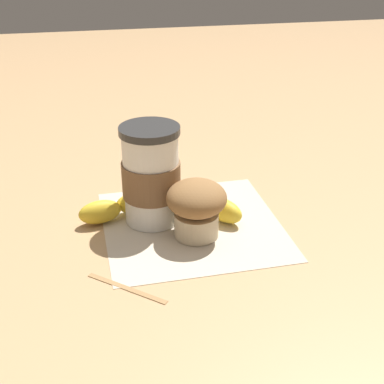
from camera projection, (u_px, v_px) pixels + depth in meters
name	position (u px, v px, depth m)	size (l,w,h in m)	color
ground_plane	(192.00, 225.00, 0.75)	(3.00, 3.00, 0.00)	tan
paper_napkin	(192.00, 225.00, 0.75)	(0.25, 0.25, 0.00)	beige
coffee_cup	(151.00, 176.00, 0.74)	(0.08, 0.08, 0.14)	white
muffin	(194.00, 206.00, 0.71)	(0.08, 0.08, 0.08)	beige
banana	(162.00, 207.00, 0.76)	(0.23, 0.10, 0.03)	gold
wooden_stirrer	(127.00, 288.00, 0.62)	(0.11, 0.01, 0.00)	#9E7547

